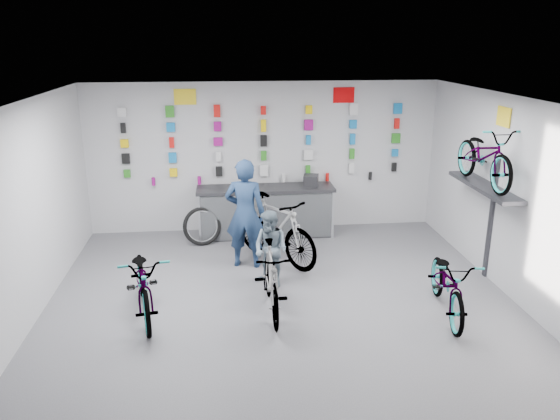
{
  "coord_description": "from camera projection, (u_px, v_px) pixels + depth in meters",
  "views": [
    {
      "loc": [
        -0.8,
        -6.77,
        3.81
      ],
      "look_at": [
        0.06,
        1.4,
        1.2
      ],
      "focal_mm": 35.0,
      "sensor_mm": 36.0,
      "label": 1
    }
  ],
  "objects": [
    {
      "name": "wall_left",
      "position": [
        10.0,
        230.0,
        6.84
      ],
      "size": [
        0.0,
        8.0,
        8.0
      ],
      "primitive_type": "plane",
      "rotation": [
        1.57,
        0.0,
        1.57
      ],
      "color": "silver",
      "rests_on": "floor"
    },
    {
      "name": "bike_right",
      "position": [
        448.0,
        283.0,
        7.75
      ],
      "size": [
        0.9,
        1.87,
        0.94
      ],
      "primitive_type": "imported",
      "rotation": [
        0.0,
        0.0,
        -0.16
      ],
      "color": "gray",
      "rests_on": "floor"
    },
    {
      "name": "wall_right",
      "position": [
        537.0,
        212.0,
        7.55
      ],
      "size": [
        0.0,
        8.0,
        8.0
      ],
      "primitive_type": "plane",
      "rotation": [
        1.57,
        0.0,
        -1.57
      ],
      "color": "silver",
      "rests_on": "floor"
    },
    {
      "name": "sign_right",
      "position": [
        344.0,
        95.0,
        10.76
      ],
      "size": [
        0.42,
        0.02,
        0.3
      ],
      "primitive_type": "cube",
      "color": "red",
      "rests_on": "wall_back"
    },
    {
      "name": "ceiling",
      "position": [
        287.0,
        106.0,
        6.74
      ],
      "size": [
        8.0,
        8.0,
        0.0
      ],
      "primitive_type": "plane",
      "rotation": [
        3.14,
        0.0,
        0.0
      ],
      "color": "white",
      "rests_on": "wall_back"
    },
    {
      "name": "spare_wheel",
      "position": [
        202.0,
        226.0,
        10.42
      ],
      "size": [
        0.78,
        0.43,
        0.74
      ],
      "rotation": [
        0.0,
        0.0,
        0.26
      ],
      "color": "black",
      "rests_on": "floor"
    },
    {
      "name": "sign_side",
      "position": [
        504.0,
        117.0,
        8.33
      ],
      "size": [
        0.02,
        0.4,
        0.3
      ],
      "primitive_type": "cube",
      "color": "yellow",
      "rests_on": "wall_right"
    },
    {
      "name": "wall_bracket",
      "position": [
        485.0,
        192.0,
        8.68
      ],
      "size": [
        0.39,
        1.9,
        2.0
      ],
      "color": "#333338",
      "rests_on": "wall_right"
    },
    {
      "name": "customer",
      "position": [
        271.0,
        249.0,
        8.61
      ],
      "size": [
        0.76,
        0.75,
        1.24
      ],
      "primitive_type": "imported",
      "rotation": [
        0.0,
        0.0,
        -0.73
      ],
      "color": "slate",
      "rests_on": "floor"
    },
    {
      "name": "floor",
      "position": [
        286.0,
        322.0,
        7.65
      ],
      "size": [
        8.0,
        8.0,
        0.0
      ],
      "primitive_type": "plane",
      "color": "#4D4D52",
      "rests_on": "ground"
    },
    {
      "name": "bike_left",
      "position": [
        144.0,
        282.0,
        7.72
      ],
      "size": [
        1.04,
        2.01,
        1.01
      ],
      "primitive_type": "imported",
      "rotation": [
        0.0,
        0.0,
        0.2
      ],
      "color": "gray",
      "rests_on": "floor"
    },
    {
      "name": "clerk",
      "position": [
        245.0,
        214.0,
        9.26
      ],
      "size": [
        0.77,
        0.59,
        1.9
      ],
      "primitive_type": "imported",
      "rotation": [
        0.0,
        0.0,
        2.92
      ],
      "color": "navy",
      "rests_on": "floor"
    },
    {
      "name": "merch_wall",
      "position": [
        263.0,
        142.0,
        10.82
      ],
      "size": [
        5.57,
        0.08,
        1.57
      ],
      "color": "#297F1E",
      "rests_on": "wall_back"
    },
    {
      "name": "wall_back",
      "position": [
        264.0,
        157.0,
        10.99
      ],
      "size": [
        7.0,
        0.0,
        7.0
      ],
      "primitive_type": "plane",
      "rotation": [
        1.57,
        0.0,
        0.0
      ],
      "color": "silver",
      "rests_on": "floor"
    },
    {
      "name": "register",
      "position": [
        311.0,
        180.0,
        10.77
      ],
      "size": [
        0.34,
        0.36,
        0.22
      ],
      "primitive_type": "cube",
      "rotation": [
        0.0,
        0.0,
        -0.24
      ],
      "color": "black",
      "rests_on": "counter"
    },
    {
      "name": "bike_service",
      "position": [
        276.0,
        229.0,
        9.56
      ],
      "size": [
        1.66,
        1.95,
        1.21
      ],
      "primitive_type": "imported",
      "rotation": [
        0.0,
        0.0,
        0.64
      ],
      "color": "gray",
      "rests_on": "floor"
    },
    {
      "name": "sign_left",
      "position": [
        185.0,
        97.0,
        10.45
      ],
      "size": [
        0.42,
        0.02,
        0.3
      ],
      "primitive_type": "cube",
      "color": "yellow",
      "rests_on": "wall_back"
    },
    {
      "name": "bike_wall",
      "position": [
        485.0,
        155.0,
        8.49
      ],
      "size": [
        0.63,
        1.8,
        0.95
      ],
      "primitive_type": "imported",
      "color": "gray",
      "rests_on": "wall_bracket"
    },
    {
      "name": "counter",
      "position": [
        266.0,
        212.0,
        10.86
      ],
      "size": [
        2.7,
        0.66,
        1.0
      ],
      "color": "black",
      "rests_on": "floor"
    },
    {
      "name": "bike_center",
      "position": [
        271.0,
        280.0,
        7.78
      ],
      "size": [
        0.5,
        1.7,
        1.02
      ],
      "primitive_type": "imported",
      "rotation": [
        0.0,
        0.0,
        0.01
      ],
      "color": "gray",
      "rests_on": "floor"
    }
  ]
}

